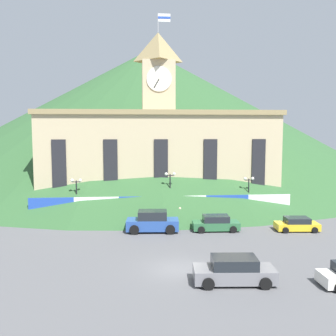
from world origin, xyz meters
The scene contains 12 objects.
ground_plane centered at (0.00, 0.00, 0.00)m, with size 160.00×160.00×0.00m, color #565659.
civic_building centered at (0.00, 23.83, 6.75)m, with size 30.36×11.54×25.00m.
banner_fence centered at (0.00, 15.32, 1.31)m, with size 29.46×0.12×2.62m.
hillside_backdrop centered at (0.00, 61.10, 14.01)m, with size 101.63×101.63×28.03m, color #2D562D.
street_lamp_right centered at (-9.70, 16.47, 3.34)m, with size 1.26×0.36×4.54m.
street_lamp_left centered at (0.92, 16.47, 3.74)m, with size 1.26×0.36×5.16m.
street_lamp_far_right centered at (10.19, 16.47, 3.33)m, with size 1.26×0.36×4.53m.
car_blue_van centered at (-1.38, 10.17, 0.96)m, with size 5.22×2.64×2.10m.
car_gray_pickup centered at (3.41, -2.76, 0.81)m, with size 5.43×2.66×1.75m.
car_yellow_coupe centered at (12.99, 9.32, 0.63)m, with size 4.31×2.36×1.35m.
car_green_wagon centered at (4.92, 10.01, 0.72)m, with size 4.67×2.27×1.55m.
pedestrian centered at (1.71, 13.38, 0.94)m, with size 0.44×0.44×1.72m.
Camera 1 is at (-2.88, -25.97, 9.99)m, focal length 40.00 mm.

